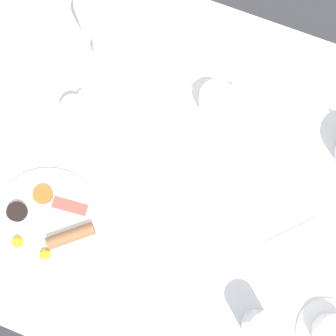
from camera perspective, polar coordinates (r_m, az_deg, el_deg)
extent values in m
plane|color=#333338|center=(1.87, 0.00, -5.66)|extent=(8.00, 8.00, 0.00)
cube|color=silver|center=(1.12, 0.00, -0.41)|extent=(0.92, 1.17, 0.03)
cylinder|color=brown|center=(1.73, -12.04, 15.58)|extent=(0.04, 0.04, 0.75)
cylinder|color=white|center=(1.11, -14.70, -6.68)|extent=(0.27, 0.27, 0.01)
cylinder|color=white|center=(1.12, -17.72, -8.61)|extent=(0.07, 0.07, 0.00)
sphere|color=yellow|center=(1.11, -17.87, -8.57)|extent=(0.03, 0.03, 0.03)
cylinder|color=white|center=(1.10, -14.64, -10.19)|extent=(0.06, 0.06, 0.00)
sphere|color=yellow|center=(1.09, -14.76, -10.16)|extent=(0.03, 0.03, 0.03)
cylinder|color=brown|center=(1.08, -11.78, -8.10)|extent=(0.09, 0.10, 0.03)
cube|color=#B74C42|center=(1.10, -11.87, -4.59)|extent=(0.03, 0.08, 0.01)
cylinder|color=#D16023|center=(1.12, -15.01, -3.11)|extent=(0.05, 0.05, 0.01)
cylinder|color=black|center=(1.12, -17.92, -5.09)|extent=(0.05, 0.05, 0.02)
cylinder|color=white|center=(1.22, -8.06, 18.15)|extent=(0.12, 0.12, 0.10)
cylinder|color=white|center=(1.18, -8.42, 19.48)|extent=(0.09, 0.09, 0.01)
torus|color=white|center=(1.19, -8.53, 15.45)|extent=(0.08, 0.03, 0.08)
cylinder|color=white|center=(1.14, 19.02, -18.35)|extent=(0.14, 0.14, 0.01)
cylinder|color=white|center=(1.11, 19.56, -18.46)|extent=(0.08, 0.08, 0.06)
cylinder|color=olive|center=(1.11, 19.47, -18.44)|extent=(0.07, 0.07, 0.04)
cylinder|color=white|center=(1.16, 5.72, 7.72)|extent=(0.14, 0.14, 0.01)
cylinder|color=white|center=(1.13, 5.87, 8.29)|extent=(0.08, 0.08, 0.06)
cylinder|color=olive|center=(1.13, 5.84, 8.17)|extent=(0.07, 0.07, 0.04)
torus|color=white|center=(1.14, 7.62, 9.51)|extent=(0.04, 0.03, 0.04)
cylinder|color=white|center=(1.04, 11.22, -18.47)|extent=(0.07, 0.07, 0.12)
cylinder|color=white|center=(1.14, -11.27, 6.94)|extent=(0.05, 0.05, 0.07)
torus|color=white|center=(1.14, -10.65, 8.27)|extent=(0.05, 0.01, 0.05)
cube|color=silver|center=(1.11, 2.12, -0.08)|extent=(0.14, 0.12, 0.00)
cube|color=silver|center=(1.08, -3.45, -15.59)|extent=(0.22, 0.07, 0.00)
cube|color=silver|center=(1.12, 14.90, -7.56)|extent=(0.12, 0.11, 0.00)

